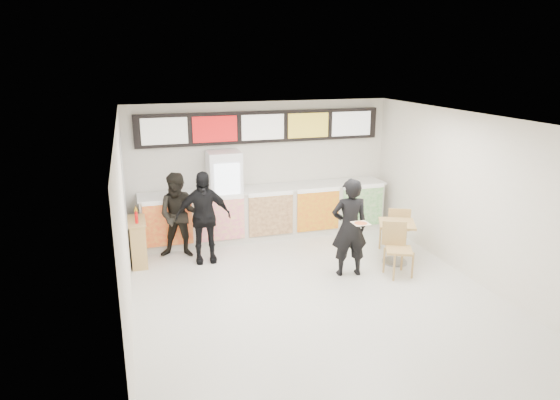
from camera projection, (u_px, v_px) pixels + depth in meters
name	position (u px, v px, depth m)	size (l,w,h in m)	color
floor	(315.00, 295.00, 8.54)	(7.00, 7.00, 0.00)	beige
ceiling	(318.00, 119.00, 7.71)	(7.00, 7.00, 0.00)	white
wall_back	(262.00, 168.00, 11.34)	(6.00, 6.00, 0.00)	silver
wall_left	(125.00, 229.00, 7.29)	(7.00, 7.00, 0.00)	silver
wall_right	(473.00, 197.00, 8.96)	(7.00, 7.00, 0.00)	silver
service_counter	(267.00, 212.00, 11.22)	(5.56, 0.77, 1.14)	silver
menu_board	(262.00, 127.00, 11.00)	(5.50, 0.14, 0.70)	black
drinks_fridge	(225.00, 197.00, 10.86)	(0.70, 0.67, 2.00)	white
mirror_panel	(124.00, 176.00, 9.48)	(0.01, 2.00, 1.50)	#B2B7BF
customer_main	(349.00, 227.00, 9.13)	(0.67, 0.44, 1.85)	black
customer_left	(179.00, 215.00, 10.00)	(0.85, 0.66, 1.75)	black
customer_mid	(203.00, 217.00, 9.74)	(1.08, 0.45, 1.84)	black
pizza_slice	(361.00, 223.00, 8.65)	(0.36, 0.36, 0.02)	beige
cafe_table	(396.00, 235.00, 9.75)	(1.13, 1.74, 0.99)	tan
condiment_ledge	(138.00, 241.00, 9.75)	(0.33, 0.81, 1.07)	tan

